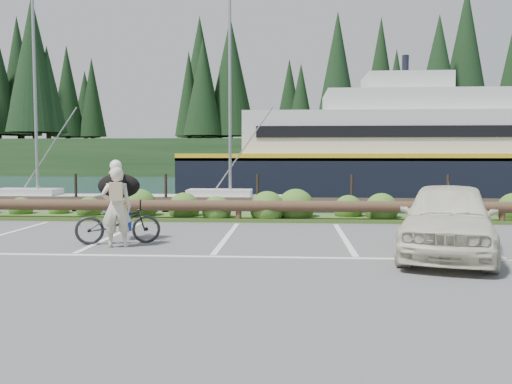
% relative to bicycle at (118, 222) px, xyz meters
% --- Properties ---
extents(ground, '(72.00, 72.00, 0.00)m').
position_rel_bicycle_xyz_m(ground, '(2.14, -0.89, -0.45)').
color(ground, '#4C4C4E').
extents(harbor_backdrop, '(170.00, 160.00, 30.00)m').
position_rel_bicycle_xyz_m(harbor_backdrop, '(2.53, 77.63, -0.45)').
color(harbor_backdrop, '#19303D').
rests_on(harbor_backdrop, ground).
extents(vegetation_strip, '(34.00, 1.60, 0.10)m').
position_rel_bicycle_xyz_m(vegetation_strip, '(2.14, 4.41, -0.40)').
color(vegetation_strip, '#3D5B21').
rests_on(vegetation_strip, ground).
extents(log_rail, '(32.00, 0.30, 0.60)m').
position_rel_bicycle_xyz_m(log_rail, '(2.14, 3.71, -0.45)').
color(log_rail, '#443021').
rests_on(log_rail, ground).
extents(bicycle, '(1.82, 1.02, 0.91)m').
position_rel_bicycle_xyz_m(bicycle, '(0.00, 0.00, 0.00)').
color(bicycle, black).
rests_on(bicycle, ground).
extents(cyclist, '(0.67, 0.52, 1.61)m').
position_rel_bicycle_xyz_m(cyclist, '(0.10, -0.39, 0.35)').
color(cyclist, beige).
rests_on(cyclist, ground).
extents(dog, '(0.67, 1.01, 0.53)m').
position_rel_bicycle_xyz_m(dog, '(-0.14, 0.53, 0.72)').
color(dog, black).
rests_on(dog, bicycle).
extents(parked_car, '(2.70, 4.28, 1.36)m').
position_rel_bicycle_xyz_m(parked_car, '(6.43, -0.91, 0.23)').
color(parked_car, beige).
rests_on(parked_car, ground).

